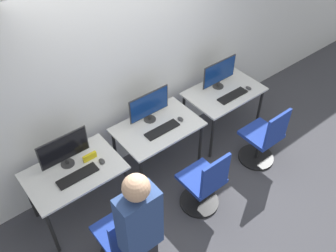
# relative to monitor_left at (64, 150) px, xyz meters

# --- Properties ---
(ground_plane) EXTENTS (20.00, 20.00, 0.00)m
(ground_plane) POSITION_rel_monitor_left_xyz_m (1.14, -0.47, -0.97)
(ground_plane) COLOR #3D3D42
(wall_back) EXTENTS (12.00, 0.05, 2.80)m
(wall_back) POSITION_rel_monitor_left_xyz_m (1.14, 0.34, 0.43)
(wall_back) COLOR silver
(wall_back) RESTS_ON ground_plane
(desk_left) EXTENTS (1.03, 0.68, 0.74)m
(desk_left) POSITION_rel_monitor_left_xyz_m (0.00, -0.13, -0.31)
(desk_left) COLOR silver
(desk_left) RESTS_ON ground_plane
(monitor_left) EXTENTS (0.56, 0.15, 0.41)m
(monitor_left) POSITION_rel_monitor_left_xyz_m (0.00, 0.00, 0.00)
(monitor_left) COLOR #2D2D2D
(monitor_left) RESTS_ON desk_left
(keyboard_left) EXTENTS (0.45, 0.13, 0.02)m
(keyboard_left) POSITION_rel_monitor_left_xyz_m (0.00, -0.23, -0.21)
(keyboard_left) COLOR black
(keyboard_left) RESTS_ON desk_left
(mouse_left) EXTENTS (0.06, 0.09, 0.03)m
(mouse_left) POSITION_rel_monitor_left_xyz_m (0.31, -0.21, -0.21)
(mouse_left) COLOR #333333
(mouse_left) RESTS_ON desk_left
(office_chair_left) EXTENTS (0.48, 0.48, 0.92)m
(office_chair_left) POSITION_rel_monitor_left_xyz_m (0.06, -0.94, -0.58)
(office_chair_left) COLOR black
(office_chair_left) RESTS_ON ground_plane
(person_left) EXTENTS (0.36, 0.22, 1.69)m
(person_left) POSITION_rel_monitor_left_xyz_m (0.06, -1.30, -0.04)
(person_left) COLOR #232328
(person_left) RESTS_ON ground_plane
(desk_center) EXTENTS (1.03, 0.68, 0.74)m
(desk_center) POSITION_rel_monitor_left_xyz_m (1.14, -0.13, -0.31)
(desk_center) COLOR silver
(desk_center) RESTS_ON ground_plane
(monitor_center) EXTENTS (0.56, 0.15, 0.41)m
(monitor_center) POSITION_rel_monitor_left_xyz_m (1.14, 0.03, 0.00)
(monitor_center) COLOR #2D2D2D
(monitor_center) RESTS_ON desk_center
(keyboard_center) EXTENTS (0.45, 0.13, 0.02)m
(keyboard_center) POSITION_rel_monitor_left_xyz_m (1.14, -0.22, -0.21)
(keyboard_center) COLOR black
(keyboard_center) RESTS_ON desk_center
(mouse_center) EXTENTS (0.06, 0.09, 0.03)m
(mouse_center) POSITION_rel_monitor_left_xyz_m (1.43, -0.21, -0.21)
(mouse_center) COLOR #333333
(mouse_center) RESTS_ON desk_center
(office_chair_center) EXTENTS (0.48, 0.48, 0.92)m
(office_chair_center) POSITION_rel_monitor_left_xyz_m (1.18, -0.95, -0.58)
(office_chair_center) COLOR black
(office_chair_center) RESTS_ON ground_plane
(desk_right) EXTENTS (1.03, 0.68, 0.74)m
(desk_right) POSITION_rel_monitor_left_xyz_m (2.28, -0.13, -0.31)
(desk_right) COLOR silver
(desk_right) RESTS_ON ground_plane
(monitor_right) EXTENTS (0.56, 0.15, 0.41)m
(monitor_right) POSITION_rel_monitor_left_xyz_m (2.28, -0.00, 0.00)
(monitor_right) COLOR #2D2D2D
(monitor_right) RESTS_ON desk_right
(keyboard_right) EXTENTS (0.45, 0.13, 0.02)m
(keyboard_right) POSITION_rel_monitor_left_xyz_m (2.28, -0.28, -0.21)
(keyboard_right) COLOR black
(keyboard_right) RESTS_ON desk_right
(mouse_right) EXTENTS (0.06, 0.09, 0.03)m
(mouse_right) POSITION_rel_monitor_left_xyz_m (2.56, -0.30, -0.21)
(mouse_right) COLOR #333333
(mouse_right) RESTS_ON desk_right
(office_chair_right) EXTENTS (0.48, 0.48, 0.92)m
(office_chair_right) POSITION_rel_monitor_left_xyz_m (2.28, -0.89, -0.58)
(office_chair_right) COLOR black
(office_chair_right) RESTS_ON ground_plane
(placard_left) EXTENTS (0.16, 0.03, 0.08)m
(placard_left) POSITION_rel_monitor_left_xyz_m (0.23, -0.09, -0.18)
(placard_left) COLOR yellow
(placard_left) RESTS_ON desk_left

